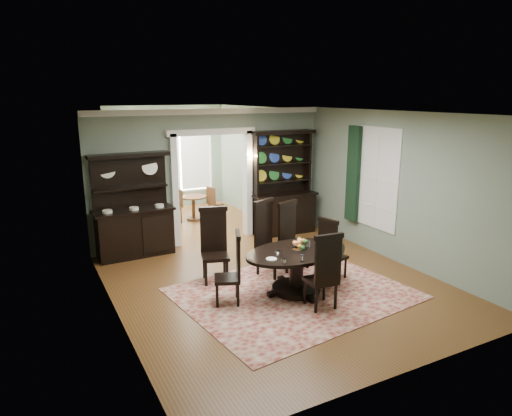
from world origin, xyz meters
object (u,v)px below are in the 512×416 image
(parlor_table, at_px, (193,204))
(dining_table, at_px, (297,263))
(welsh_dresser, at_px, (283,196))
(sideboard, at_px, (134,221))

(parlor_table, bearing_deg, dining_table, -90.37)
(welsh_dresser, bearing_deg, sideboard, -177.65)
(dining_table, bearing_deg, sideboard, 118.29)
(sideboard, relative_size, parlor_table, 3.05)
(sideboard, bearing_deg, welsh_dresser, -2.36)
(parlor_table, bearing_deg, welsh_dresser, -53.56)
(dining_table, bearing_deg, parlor_table, 85.12)
(welsh_dresser, height_order, parlor_table, welsh_dresser)
(dining_table, bearing_deg, welsh_dresser, 58.54)
(dining_table, height_order, parlor_table, dining_table)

